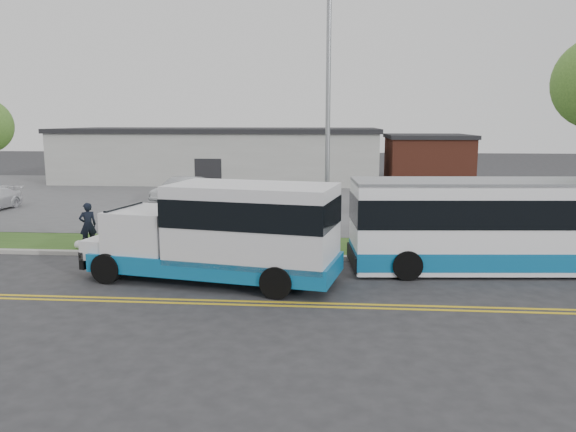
# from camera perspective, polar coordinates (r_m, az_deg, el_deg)

# --- Properties ---
(ground) EXTENTS (140.00, 140.00, 0.00)m
(ground) POSITION_cam_1_polar(r_m,az_deg,el_deg) (19.60, -5.04, -5.04)
(ground) COLOR #28282B
(ground) RESTS_ON ground
(lane_line_north) EXTENTS (70.00, 0.12, 0.01)m
(lane_line_north) POSITION_cam_1_polar(r_m,az_deg,el_deg) (15.98, -7.38, -8.51)
(lane_line_north) COLOR gold
(lane_line_north) RESTS_ON ground
(lane_line_south) EXTENTS (70.00, 0.12, 0.01)m
(lane_line_south) POSITION_cam_1_polar(r_m,az_deg,el_deg) (15.70, -7.61, -8.85)
(lane_line_south) COLOR gold
(lane_line_south) RESTS_ON ground
(curb) EXTENTS (80.00, 0.30, 0.15)m
(curb) POSITION_cam_1_polar(r_m,az_deg,el_deg) (20.64, -4.53, -4.07)
(curb) COLOR #9E9B93
(curb) RESTS_ON ground
(verge) EXTENTS (80.00, 3.30, 0.10)m
(verge) POSITION_cam_1_polar(r_m,az_deg,el_deg) (22.37, -3.80, -3.04)
(verge) COLOR #2B4E1A
(verge) RESTS_ON ground
(parking_lot) EXTENTS (80.00, 25.00, 0.10)m
(parking_lot) POSITION_cam_1_polar(r_m,az_deg,el_deg) (36.17, -0.52, 1.87)
(parking_lot) COLOR #4C4C4F
(parking_lot) RESTS_ON ground
(commercial_building) EXTENTS (25.40, 10.40, 4.35)m
(commercial_building) POSITION_cam_1_polar(r_m,az_deg,el_deg) (46.69, -6.79, 6.20)
(commercial_building) COLOR #9E9E99
(commercial_building) RESTS_ON ground
(brick_wing) EXTENTS (6.30, 7.30, 3.90)m
(brick_wing) POSITION_cam_1_polar(r_m,az_deg,el_deg) (45.36, 13.94, 5.60)
(brick_wing) COLOR brown
(brick_wing) RESTS_ON ground
(streetlight_near) EXTENTS (0.35, 1.53, 9.50)m
(streetlight_near) POSITION_cam_1_polar(r_m,az_deg,el_deg) (21.41, 4.08, 10.36)
(streetlight_near) COLOR gray
(streetlight_near) RESTS_ON verge
(shuttle_bus) EXTENTS (8.34, 4.05, 3.08)m
(shuttle_bus) POSITION_cam_1_polar(r_m,az_deg,el_deg) (17.36, -6.05, -1.42)
(shuttle_bus) COLOR #0D6096
(shuttle_bus) RESTS_ON ground
(transit_bus) EXTENTS (11.12, 3.37, 3.04)m
(transit_bus) POSITION_cam_1_polar(r_m,az_deg,el_deg) (20.10, 22.22, -0.88)
(transit_bus) COLOR white
(transit_bus) RESTS_ON ground
(pedestrian) EXTENTS (0.77, 0.71, 1.76)m
(pedestrian) POSITION_cam_1_polar(r_m,az_deg,el_deg) (23.00, -19.67, -0.88)
(pedestrian) COLOR black
(pedestrian) RESTS_ON verge
(parked_car_a) EXTENTS (3.02, 4.85, 1.51)m
(parked_car_a) POSITION_cam_1_polar(r_m,az_deg,el_deg) (34.30, -10.67, 2.63)
(parked_car_a) COLOR #A8ACB0
(parked_car_a) RESTS_ON parking_lot
(grocery_bag_left) EXTENTS (0.32, 0.32, 0.32)m
(grocery_bag_left) POSITION_cam_1_polar(r_m,az_deg,el_deg) (23.04, -20.50, -2.74)
(grocery_bag_left) COLOR white
(grocery_bag_left) RESTS_ON verge
(grocery_bag_right) EXTENTS (0.32, 0.32, 0.32)m
(grocery_bag_right) POSITION_cam_1_polar(r_m,az_deg,el_deg) (23.24, -18.64, -2.53)
(grocery_bag_right) COLOR white
(grocery_bag_right) RESTS_ON verge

